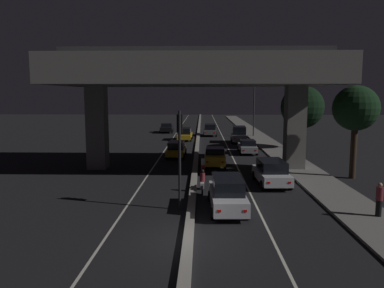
{
  "coord_description": "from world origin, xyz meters",
  "views": [
    {
      "loc": [
        0.55,
        -14.92,
        6.03
      ],
      "look_at": [
        -0.5,
        24.08,
        0.89
      ],
      "focal_mm": 35.0,
      "sensor_mm": 36.0,
      "label": 1
    }
  ],
  "objects_px": {
    "traffic_light_left_of_median": "(180,143)",
    "car_black_third_oncoming": "(167,128)",
    "car_taxi_yellow_third": "(215,157)",
    "car_taxi_yellow_lead_oncoming": "(176,149)",
    "pedestrian_on_sidewalk": "(379,199)",
    "car_white_lead": "(227,193)",
    "car_grey_sixth": "(210,130)",
    "car_silver_fourth": "(247,146)",
    "car_taxi_yellow_second_oncoming": "(185,134)",
    "motorcycle_white_filtering_near": "(202,183)",
    "car_silver_fifth": "(239,134)",
    "motorcycle_red_filtering_mid": "(203,166)",
    "car_white_second": "(271,172)",
    "street_lamp": "(251,102)"
  },
  "relations": [
    {
      "from": "traffic_light_left_of_median",
      "to": "car_black_third_oncoming",
      "type": "relative_size",
      "value": 1.25
    },
    {
      "from": "car_taxi_yellow_third",
      "to": "car_black_third_oncoming",
      "type": "bearing_deg",
      "value": 15.77
    },
    {
      "from": "car_taxi_yellow_lead_oncoming",
      "to": "pedestrian_on_sidewalk",
      "type": "relative_size",
      "value": 2.73
    },
    {
      "from": "car_white_lead",
      "to": "car_grey_sixth",
      "type": "height_order",
      "value": "car_white_lead"
    },
    {
      "from": "car_silver_fourth",
      "to": "car_taxi_yellow_second_oncoming",
      "type": "distance_m",
      "value": 13.29
    },
    {
      "from": "car_white_lead",
      "to": "motorcycle_white_filtering_near",
      "type": "distance_m",
      "value": 3.82
    },
    {
      "from": "car_silver_fifth",
      "to": "motorcycle_white_filtering_near",
      "type": "bearing_deg",
      "value": 171.59
    },
    {
      "from": "car_black_third_oncoming",
      "to": "motorcycle_red_filtering_mid",
      "type": "relative_size",
      "value": 2.23
    },
    {
      "from": "car_taxi_yellow_lead_oncoming",
      "to": "car_taxi_yellow_second_oncoming",
      "type": "height_order",
      "value": "car_taxi_yellow_second_oncoming"
    },
    {
      "from": "car_white_second",
      "to": "car_taxi_yellow_lead_oncoming",
      "type": "height_order",
      "value": "car_white_second"
    },
    {
      "from": "car_taxi_yellow_second_oncoming",
      "to": "motorcycle_white_filtering_near",
      "type": "distance_m",
      "value": 27.17
    },
    {
      "from": "traffic_light_left_of_median",
      "to": "car_white_second",
      "type": "height_order",
      "value": "traffic_light_left_of_median"
    },
    {
      "from": "car_taxi_yellow_second_oncoming",
      "to": "car_white_second",
      "type": "bearing_deg",
      "value": 17.15
    },
    {
      "from": "car_white_lead",
      "to": "car_black_third_oncoming",
      "type": "xyz_separation_m",
      "value": [
        -7.06,
        40.75,
        -0.15
      ]
    },
    {
      "from": "car_silver_fifth",
      "to": "car_taxi_yellow_lead_oncoming",
      "type": "relative_size",
      "value": 0.89
    },
    {
      "from": "car_silver_fourth",
      "to": "car_silver_fifth",
      "type": "distance_m",
      "value": 8.69
    },
    {
      "from": "traffic_light_left_of_median",
      "to": "car_white_lead",
      "type": "relative_size",
      "value": 1.08
    },
    {
      "from": "motorcycle_white_filtering_near",
      "to": "motorcycle_red_filtering_mid",
      "type": "relative_size",
      "value": 1.05
    },
    {
      "from": "car_taxi_yellow_third",
      "to": "car_silver_fifth",
      "type": "bearing_deg",
      "value": -10.59
    },
    {
      "from": "car_silver_fourth",
      "to": "pedestrian_on_sidewalk",
      "type": "distance_m",
      "value": 21.0
    },
    {
      "from": "car_taxi_yellow_lead_oncoming",
      "to": "motorcycle_white_filtering_near",
      "type": "xyz_separation_m",
      "value": [
        2.55,
        -13.36,
        -0.18
      ]
    },
    {
      "from": "traffic_light_left_of_median",
      "to": "street_lamp",
      "type": "distance_m",
      "value": 36.0
    },
    {
      "from": "traffic_light_left_of_median",
      "to": "car_taxi_yellow_second_oncoming",
      "type": "height_order",
      "value": "traffic_light_left_of_median"
    },
    {
      "from": "car_silver_fourth",
      "to": "car_silver_fifth",
      "type": "bearing_deg",
      "value": 0.95
    },
    {
      "from": "car_taxi_yellow_third",
      "to": "car_black_third_oncoming",
      "type": "distance_m",
      "value": 29.16
    },
    {
      "from": "car_taxi_yellow_third",
      "to": "car_silver_fifth",
      "type": "height_order",
      "value": "car_silver_fifth"
    },
    {
      "from": "traffic_light_left_of_median",
      "to": "street_lamp",
      "type": "height_order",
      "value": "street_lamp"
    },
    {
      "from": "traffic_light_left_of_median",
      "to": "car_grey_sixth",
      "type": "relative_size",
      "value": 1.31
    },
    {
      "from": "motorcycle_white_filtering_near",
      "to": "car_white_lead",
      "type": "bearing_deg",
      "value": -159.57
    },
    {
      "from": "street_lamp",
      "to": "car_silver_fourth",
      "type": "relative_size",
      "value": 1.98
    },
    {
      "from": "car_taxi_yellow_second_oncoming",
      "to": "car_taxi_yellow_third",
      "type": "bearing_deg",
      "value": 12.12
    },
    {
      "from": "street_lamp",
      "to": "car_grey_sixth",
      "type": "height_order",
      "value": "street_lamp"
    },
    {
      "from": "car_white_lead",
      "to": "car_taxi_yellow_lead_oncoming",
      "type": "xyz_separation_m",
      "value": [
        -3.87,
        16.94,
        -0.1
      ]
    },
    {
      "from": "street_lamp",
      "to": "car_taxi_yellow_third",
      "type": "bearing_deg",
      "value": -104.78
    },
    {
      "from": "car_grey_sixth",
      "to": "car_taxi_yellow_lead_oncoming",
      "type": "height_order",
      "value": "car_grey_sixth"
    },
    {
      "from": "car_taxi_yellow_lead_oncoming",
      "to": "motorcycle_white_filtering_near",
      "type": "height_order",
      "value": "car_taxi_yellow_lead_oncoming"
    },
    {
      "from": "car_silver_fifth",
      "to": "traffic_light_left_of_median",
      "type": "bearing_deg",
      "value": 170.55
    },
    {
      "from": "car_taxi_yellow_lead_oncoming",
      "to": "pedestrian_on_sidewalk",
      "type": "bearing_deg",
      "value": 32.65
    },
    {
      "from": "motorcycle_red_filtering_mid",
      "to": "pedestrian_on_sidewalk",
      "type": "height_order",
      "value": "pedestrian_on_sidewalk"
    },
    {
      "from": "traffic_light_left_of_median",
      "to": "car_white_lead",
      "type": "xyz_separation_m",
      "value": [
        2.51,
        -0.05,
        -2.67
      ]
    },
    {
      "from": "traffic_light_left_of_median",
      "to": "car_grey_sixth",
      "type": "distance_m",
      "value": 36.11
    },
    {
      "from": "car_taxi_yellow_third",
      "to": "car_taxi_yellow_lead_oncoming",
      "type": "height_order",
      "value": "car_taxi_yellow_third"
    },
    {
      "from": "street_lamp",
      "to": "car_grey_sixth",
      "type": "distance_m",
      "value": 7.2
    },
    {
      "from": "traffic_light_left_of_median",
      "to": "car_silver_fourth",
      "type": "bearing_deg",
      "value": 73.05
    },
    {
      "from": "car_taxi_yellow_third",
      "to": "street_lamp",
      "type": "bearing_deg",
      "value": -12.58
    },
    {
      "from": "car_white_lead",
      "to": "car_taxi_yellow_third",
      "type": "xyz_separation_m",
      "value": [
        -0.22,
        12.4,
        -0.11
      ]
    },
    {
      "from": "car_silver_fourth",
      "to": "car_silver_fifth",
      "type": "xyz_separation_m",
      "value": [
        -0.05,
        8.68,
        0.36
      ]
    },
    {
      "from": "car_taxi_yellow_third",
      "to": "car_taxi_yellow_lead_oncoming",
      "type": "distance_m",
      "value": 5.81
    },
    {
      "from": "traffic_light_left_of_median",
      "to": "pedestrian_on_sidewalk",
      "type": "bearing_deg",
      "value": -7.67
    },
    {
      "from": "motorcycle_red_filtering_mid",
      "to": "pedestrian_on_sidewalk",
      "type": "bearing_deg",
      "value": -136.21
    }
  ]
}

